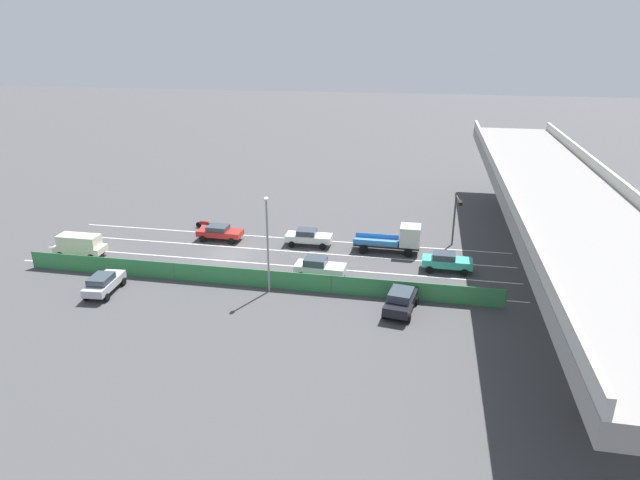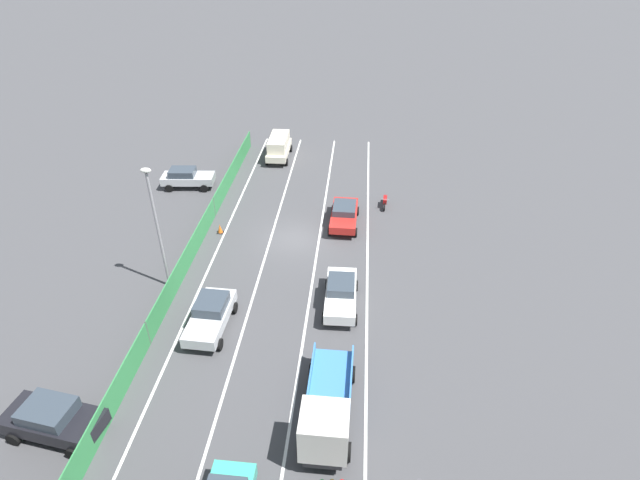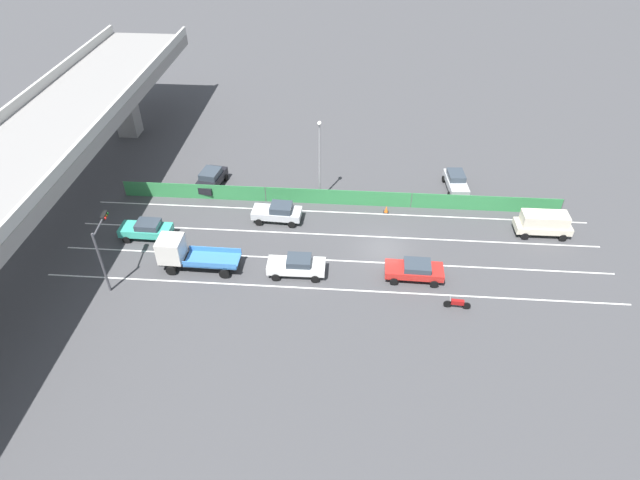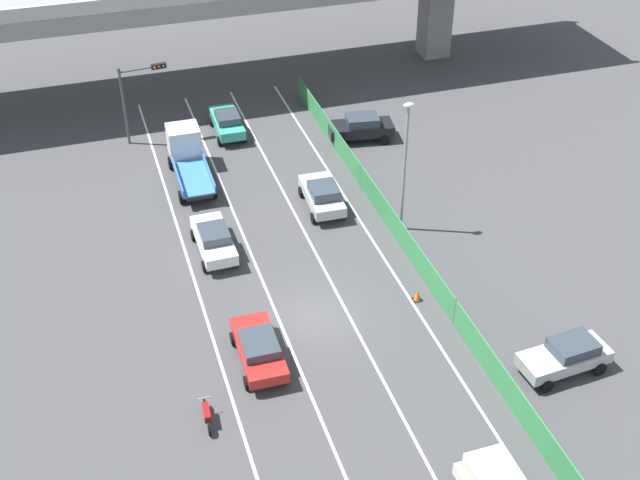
% 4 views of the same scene
% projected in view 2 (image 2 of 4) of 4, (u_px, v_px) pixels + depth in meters
% --- Properties ---
extents(ground_plane, '(300.00, 300.00, 0.00)m').
position_uv_depth(ground_plane, '(295.00, 239.00, 35.26)').
color(ground_plane, '#424244').
extents(lane_line_left_edge, '(0.14, 44.19, 0.01)m').
position_uv_depth(lane_line_left_edge, '(367.00, 278.00, 31.50)').
color(lane_line_left_edge, silver).
rests_on(lane_line_left_edge, ground).
extents(lane_line_mid_left, '(0.14, 44.19, 0.01)m').
position_uv_depth(lane_line_mid_left, '(313.00, 275.00, 31.74)').
color(lane_line_mid_left, silver).
rests_on(lane_line_mid_left, ground).
extents(lane_line_mid_right, '(0.14, 44.19, 0.01)m').
position_uv_depth(lane_line_mid_right, '(260.00, 273.00, 31.98)').
color(lane_line_mid_right, silver).
rests_on(lane_line_mid_right, ground).
extents(lane_line_right_edge, '(0.14, 44.19, 0.01)m').
position_uv_depth(lane_line_right_edge, '(208.00, 270.00, 32.22)').
color(lane_line_right_edge, silver).
rests_on(lane_line_right_edge, ground).
extents(green_fence, '(0.10, 40.29, 1.54)m').
position_uv_depth(green_fence, '(187.00, 259.00, 31.89)').
color(green_fence, '#338447').
rests_on(green_fence, ground).
extents(car_van_cream, '(2.03, 4.63, 2.07)m').
position_uv_depth(car_van_cream, '(279.00, 146.00, 46.04)').
color(car_van_cream, beige).
rests_on(car_van_cream, ground).
extents(car_hatchback_white, '(2.00, 4.48, 1.63)m').
position_uv_depth(car_hatchback_white, '(341.00, 293.00, 28.87)').
color(car_hatchback_white, silver).
rests_on(car_hatchback_white, ground).
extents(car_sedan_silver, '(2.20, 4.37, 1.69)m').
position_uv_depth(car_sedan_silver, '(211.00, 314.00, 27.33)').
color(car_sedan_silver, '#B7BABC').
rests_on(car_sedan_silver, ground).
extents(car_sedan_red, '(2.13, 4.49, 1.50)m').
position_uv_depth(car_sedan_red, '(344.00, 214.00, 36.45)').
color(car_sedan_red, red).
rests_on(car_sedan_red, ground).
extents(flatbed_truck_blue, '(2.31, 6.22, 2.73)m').
position_uv_depth(flatbed_truck_blue, '(326.00, 417.00, 21.24)').
color(flatbed_truck_blue, black).
rests_on(flatbed_truck_blue, ground).
extents(motorcycle, '(0.60, 1.95, 0.93)m').
position_uv_depth(motorcycle, '(385.00, 201.00, 38.86)').
color(motorcycle, black).
rests_on(motorcycle, ground).
extents(parked_wagon_silver, '(4.34, 2.19, 1.63)m').
position_uv_depth(parked_wagon_silver, '(187.00, 177.00, 41.30)').
color(parked_wagon_silver, '#B2B5B7').
rests_on(parked_wagon_silver, ground).
extents(parked_sedan_dark, '(4.54, 2.59, 1.76)m').
position_uv_depth(parked_sedan_dark, '(52.00, 419.00, 21.69)').
color(parked_sedan_dark, black).
rests_on(parked_sedan_dark, ground).
extents(street_lamp, '(0.60, 0.36, 7.91)m').
position_uv_depth(street_lamp, '(156.00, 219.00, 28.29)').
color(street_lamp, gray).
rests_on(street_lamp, ground).
extents(traffic_cone, '(0.47, 0.47, 0.67)m').
position_uv_depth(traffic_cone, '(220.00, 229.00, 35.76)').
color(traffic_cone, orange).
rests_on(traffic_cone, ground).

